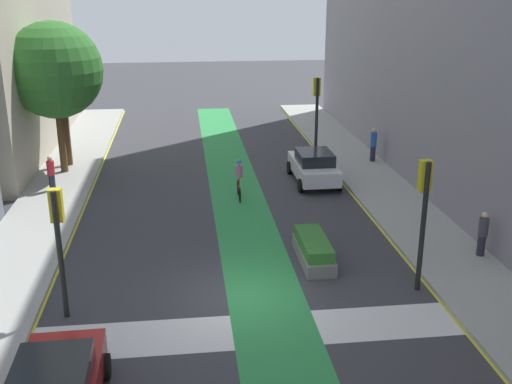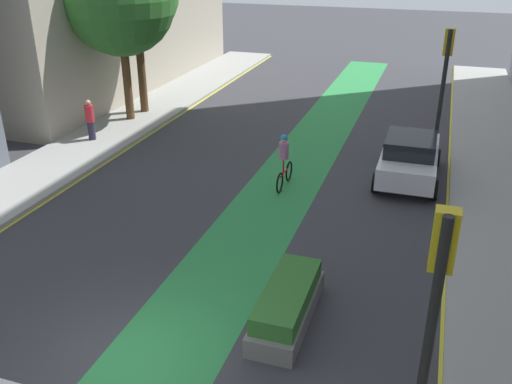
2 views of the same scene
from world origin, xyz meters
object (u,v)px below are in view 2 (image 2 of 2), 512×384
car_white_right_far (409,157)px  pedestrian_sidewalk_left_a (90,120)px  cyclist_in_lane (284,160)px  traffic_signal_far_right (445,68)px  traffic_signal_near_right (437,289)px  median_planter (287,304)px

car_white_right_far → pedestrian_sidewalk_left_a: bearing=-179.1°
cyclist_in_lane → car_white_right_far: bearing=27.7°
traffic_signal_far_right → cyclist_in_lane: traffic_signal_far_right is taller
pedestrian_sidewalk_left_a → traffic_signal_far_right: bearing=14.9°
cyclist_in_lane → traffic_signal_near_right: bearing=-62.3°
car_white_right_far → pedestrian_sidewalk_left_a: (-12.26, -0.19, 0.16)m
traffic_signal_near_right → car_white_right_far: 11.35m
car_white_right_far → traffic_signal_far_right: bearing=76.7°
car_white_right_far → cyclist_in_lane: 4.32m
traffic_signal_near_right → traffic_signal_far_right: 14.39m
pedestrian_sidewalk_left_a → median_planter: size_ratio=0.55×
pedestrian_sidewalk_left_a → cyclist_in_lane: bearing=-12.1°
traffic_signal_near_right → median_planter: (-2.82, 2.36, -2.54)m
cyclist_in_lane → median_planter: bearing=-73.8°
car_white_right_far → cyclist_in_lane: (-3.82, -2.00, 0.17)m
traffic_signal_near_right → median_planter: size_ratio=1.44×
traffic_signal_far_right → cyclist_in_lane: (-4.59, -5.28, -2.22)m
car_white_right_far → median_planter: (-1.86, -8.75, -0.40)m
traffic_signal_far_right → cyclist_in_lane: bearing=-131.0°
traffic_signal_far_right → pedestrian_sidewalk_left_a: 13.67m
cyclist_in_lane → pedestrian_sidewalk_left_a: bearing=167.9°
traffic_signal_far_right → pedestrian_sidewalk_left_a: bearing=-165.1°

